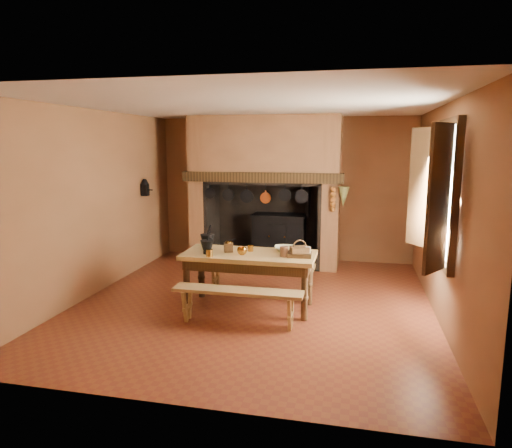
{
  "coord_description": "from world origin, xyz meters",
  "views": [
    {
      "loc": [
        1.39,
        -6.21,
        2.27
      ],
      "look_at": [
        -0.04,
        0.3,
        1.11
      ],
      "focal_mm": 32.0,
      "sensor_mm": 36.0,
      "label": 1
    }
  ],
  "objects_px": {
    "iron_range": "(280,237)",
    "wicker_basket": "(300,251)",
    "coffee_grinder": "(229,247)",
    "mixing_bowl": "(285,249)",
    "bench_front": "(238,298)",
    "work_table": "(249,262)"
  },
  "relations": [
    {
      "from": "iron_range",
      "to": "wicker_basket",
      "type": "height_order",
      "value": "iron_range"
    },
    {
      "from": "work_table",
      "to": "wicker_basket",
      "type": "xyz_separation_m",
      "value": [
        0.7,
        -0.03,
        0.2
      ]
    },
    {
      "from": "iron_range",
      "to": "coffee_grinder",
      "type": "relative_size",
      "value": 8.42
    },
    {
      "from": "iron_range",
      "to": "wicker_basket",
      "type": "distance_m",
      "value": 2.82
    },
    {
      "from": "iron_range",
      "to": "mixing_bowl",
      "type": "bearing_deg",
      "value": -78.83
    },
    {
      "from": "mixing_bowl",
      "to": "wicker_basket",
      "type": "xyz_separation_m",
      "value": [
        0.23,
        -0.24,
        0.04
      ]
    },
    {
      "from": "iron_range",
      "to": "mixing_bowl",
      "type": "xyz_separation_m",
      "value": [
        0.49,
        -2.46,
        0.34
      ]
    },
    {
      "from": "mixing_bowl",
      "to": "wicker_basket",
      "type": "height_order",
      "value": "wicker_basket"
    },
    {
      "from": "bench_front",
      "to": "mixing_bowl",
      "type": "relative_size",
      "value": 5.57
    },
    {
      "from": "wicker_basket",
      "to": "work_table",
      "type": "bearing_deg",
      "value": 155.01
    },
    {
      "from": "mixing_bowl",
      "to": "coffee_grinder",
      "type": "bearing_deg",
      "value": -165.54
    },
    {
      "from": "wicker_basket",
      "to": "bench_front",
      "type": "bearing_deg",
      "value": -161.52
    },
    {
      "from": "coffee_grinder",
      "to": "iron_range",
      "type": "bearing_deg",
      "value": 63.1
    },
    {
      "from": "iron_range",
      "to": "work_table",
      "type": "xyz_separation_m",
      "value": [
        0.02,
        -2.67,
        0.18
      ]
    },
    {
      "from": "coffee_grinder",
      "to": "mixing_bowl",
      "type": "height_order",
      "value": "coffee_grinder"
    },
    {
      "from": "wicker_basket",
      "to": "mixing_bowl",
      "type": "bearing_deg",
      "value": 111.87
    },
    {
      "from": "coffee_grinder",
      "to": "bench_front",
      "type": "bearing_deg",
      "value": -86.18
    },
    {
      "from": "iron_range",
      "to": "mixing_bowl",
      "type": "distance_m",
      "value": 2.53
    },
    {
      "from": "mixing_bowl",
      "to": "wicker_basket",
      "type": "relative_size",
      "value": 1.05
    },
    {
      "from": "work_table",
      "to": "bench_front",
      "type": "height_order",
      "value": "work_table"
    },
    {
      "from": "coffee_grinder",
      "to": "wicker_basket",
      "type": "distance_m",
      "value": 1.0
    },
    {
      "from": "iron_range",
      "to": "wicker_basket",
      "type": "bearing_deg",
      "value": -75.08
    }
  ]
}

